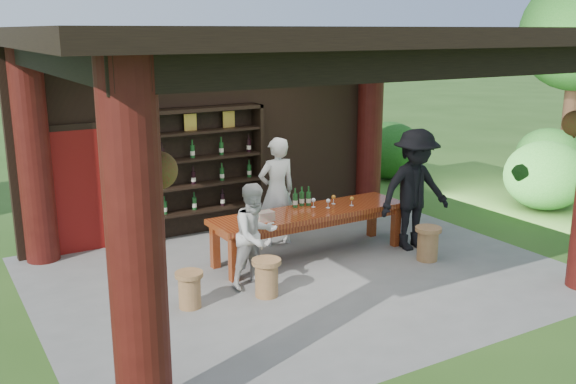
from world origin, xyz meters
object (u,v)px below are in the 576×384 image
stool_near_left (267,277)px  stool_far_left (190,289)px  napkin_basket (264,216)px  stool_near_right (428,243)px  guest_man (415,190)px  tasting_table (310,218)px  host (277,191)px  guest_woman (255,235)px  wine_shelf (193,173)px

stool_near_left → stool_far_left: 1.04m
napkin_basket → stool_far_left: bearing=-154.3°
stool_near_right → guest_man: 0.91m
tasting_table → host: host is taller
stool_near_left → guest_woman: 0.61m
stool_near_left → stool_far_left: (-1.03, 0.18, -0.02)m
stool_far_left → stool_near_right: bearing=-3.5°
stool_far_left → guest_woman: bearing=11.3°
guest_woman → napkin_basket: size_ratio=5.64×
tasting_table → stool_near_right: tasting_table is taller
tasting_table → guest_woman: guest_woman is taller
tasting_table → stool_near_right: bearing=-36.2°
guest_man → wine_shelf: bearing=144.2°
guest_woman → napkin_basket: guest_woman is taller
host → stool_far_left: bearing=38.8°
stool_near_right → guest_man: guest_man is taller
tasting_table → stool_near_right: size_ratio=6.05×
stool_near_right → stool_far_left: bearing=176.5°
stool_far_left → guest_man: bearing=4.5°
wine_shelf → guest_man: 3.70m
host → napkin_basket: (-0.73, -0.93, -0.08)m
stool_near_right → napkin_basket: bearing=158.0°
stool_near_right → guest_man: bearing=71.5°
host → guest_woman: (-1.15, -1.43, -0.17)m
host → stool_near_left: bearing=59.1°
stool_near_left → stool_near_right: size_ratio=0.97×
host → guest_man: bearing=146.0°
stool_far_left → guest_man: guest_man is taller
guest_man → napkin_basket: bearing=175.6°
stool_near_right → guest_man: (0.19, 0.55, 0.70)m
tasting_table → host: bearing=100.1°
tasting_table → napkin_basket: bearing=-171.5°
wine_shelf → tasting_table: wine_shelf is taller
wine_shelf → stool_far_left: bearing=-113.9°
wine_shelf → guest_woman: (-0.13, -2.50, -0.38)m
wine_shelf → guest_man: (2.82, -2.39, -0.13)m
stool_near_left → napkin_basket: napkin_basket is taller
wine_shelf → stool_near_right: wine_shelf is taller
napkin_basket → stool_near_left: bearing=-117.2°
tasting_table → wine_shelf: bearing=121.8°
stool_near_left → host: bearing=56.8°
stool_near_right → stool_far_left: size_ratio=1.11×
wine_shelf → tasting_table: 2.25m
wine_shelf → host: wine_shelf is taller
stool_near_left → napkin_basket: 1.15m
napkin_basket → guest_woman: bearing=-129.6°
guest_woman → guest_man: guest_man is taller
tasting_table → napkin_basket: (-0.87, -0.13, 0.19)m
stool_far_left → host: size_ratio=0.27×
wine_shelf → stool_near_right: size_ratio=4.74×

